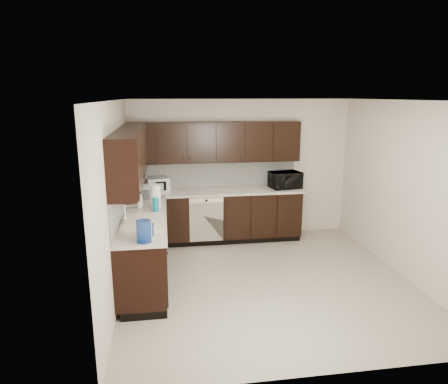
{
  "coord_description": "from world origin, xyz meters",
  "views": [
    {
      "loc": [
        -1.36,
        -5.07,
        2.57
      ],
      "look_at": [
        -0.52,
        0.6,
        1.17
      ],
      "focal_mm": 32.0,
      "sensor_mm": 36.0,
      "label": 1
    }
  ],
  "objects_px": {
    "toaster_oven": "(157,184)",
    "storage_bin": "(148,192)",
    "sink": "(143,228)",
    "blue_pitcher": "(144,231)",
    "microwave": "(285,180)"
  },
  "relations": [
    {
      "from": "microwave",
      "to": "storage_bin",
      "type": "height_order",
      "value": "microwave"
    },
    {
      "from": "microwave",
      "to": "blue_pitcher",
      "type": "distance_m",
      "value": 3.36
    },
    {
      "from": "toaster_oven",
      "to": "storage_bin",
      "type": "distance_m",
      "value": 0.45
    },
    {
      "from": "toaster_oven",
      "to": "blue_pitcher",
      "type": "distance_m",
      "value": 2.48
    },
    {
      "from": "toaster_oven",
      "to": "blue_pitcher",
      "type": "bearing_deg",
      "value": -107.14
    },
    {
      "from": "sink",
      "to": "toaster_oven",
      "type": "distance_m",
      "value": 1.81
    },
    {
      "from": "microwave",
      "to": "blue_pitcher",
      "type": "bearing_deg",
      "value": -145.12
    },
    {
      "from": "toaster_oven",
      "to": "storage_bin",
      "type": "bearing_deg",
      "value": -122.6
    },
    {
      "from": "storage_bin",
      "to": "blue_pitcher",
      "type": "relative_size",
      "value": 1.84
    },
    {
      "from": "toaster_oven",
      "to": "storage_bin",
      "type": "relative_size",
      "value": 0.82
    },
    {
      "from": "storage_bin",
      "to": "toaster_oven",
      "type": "bearing_deg",
      "value": 71.75
    },
    {
      "from": "toaster_oven",
      "to": "blue_pitcher",
      "type": "xyz_separation_m",
      "value": [
        -0.12,
        -2.48,
        0.01
      ]
    },
    {
      "from": "storage_bin",
      "to": "blue_pitcher",
      "type": "xyz_separation_m",
      "value": [
        0.02,
        -2.05,
        0.04
      ]
    },
    {
      "from": "microwave",
      "to": "storage_bin",
      "type": "relative_size",
      "value": 1.15
    },
    {
      "from": "sink",
      "to": "microwave",
      "type": "bearing_deg",
      "value": 34.78
    }
  ]
}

